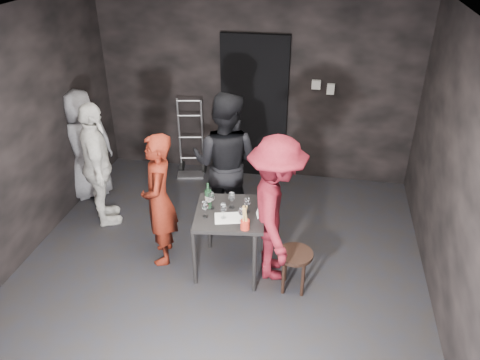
% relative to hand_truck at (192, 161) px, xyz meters
% --- Properties ---
extents(floor, '(4.50, 5.00, 0.02)m').
position_rel_hand_truck_xyz_m(floor, '(0.92, -2.24, -0.22)').
color(floor, black).
rests_on(floor, ground).
extents(ceiling, '(4.50, 5.00, 0.02)m').
position_rel_hand_truck_xyz_m(ceiling, '(0.92, -2.24, 2.48)').
color(ceiling, silver).
rests_on(ceiling, ground).
extents(wall_back, '(4.50, 0.04, 2.70)m').
position_rel_hand_truck_xyz_m(wall_back, '(0.92, 0.26, 1.13)').
color(wall_back, black).
rests_on(wall_back, ground).
extents(wall_left, '(0.04, 5.00, 2.70)m').
position_rel_hand_truck_xyz_m(wall_left, '(-1.33, -2.24, 1.13)').
color(wall_left, black).
rests_on(wall_left, ground).
extents(wall_right, '(0.04, 5.00, 2.70)m').
position_rel_hand_truck_xyz_m(wall_right, '(3.17, -2.24, 1.13)').
color(wall_right, black).
rests_on(wall_right, ground).
extents(doorway, '(0.95, 0.10, 2.10)m').
position_rel_hand_truck_xyz_m(doorway, '(0.92, 0.20, 0.83)').
color(doorway, black).
rests_on(doorway, ground).
extents(wallbox_upper, '(0.12, 0.06, 0.12)m').
position_rel_hand_truck_xyz_m(wallbox_upper, '(1.77, 0.21, 1.23)').
color(wallbox_upper, '#B7B7B2').
rests_on(wallbox_upper, wall_back).
extents(wallbox_lower, '(0.10, 0.06, 0.14)m').
position_rel_hand_truck_xyz_m(wallbox_lower, '(1.97, 0.21, 1.18)').
color(wallbox_lower, '#B7B7B2').
rests_on(wallbox_lower, wall_back).
extents(hand_truck, '(0.39, 0.34, 1.18)m').
position_rel_hand_truck_xyz_m(hand_truck, '(0.00, 0.00, 0.00)').
color(hand_truck, '#B2B2B7').
rests_on(hand_truck, floor).
extents(tasting_table, '(0.72, 0.72, 0.75)m').
position_rel_hand_truck_xyz_m(tasting_table, '(1.03, -2.05, 0.44)').
color(tasting_table, black).
rests_on(tasting_table, floor).
extents(stool, '(0.37, 0.37, 0.47)m').
position_rel_hand_truck_xyz_m(stool, '(1.75, -2.25, 0.16)').
color(stool, black).
rests_on(stool, floor).
extents(server_red, '(0.53, 0.66, 1.59)m').
position_rel_hand_truck_xyz_m(server_red, '(0.23, -2.00, 0.58)').
color(server_red, maroon).
rests_on(server_red, floor).
extents(woman_black, '(1.06, 0.67, 2.06)m').
position_rel_hand_truck_xyz_m(woman_black, '(0.80, -1.21, 0.81)').
color(woman_black, black).
rests_on(woman_black, floor).
extents(man_maroon, '(0.74, 1.23, 1.78)m').
position_rel_hand_truck_xyz_m(man_maroon, '(1.51, -2.03, 0.67)').
color(man_maroon, maroon).
rests_on(man_maroon, floor).
extents(bystander_cream, '(0.93, 1.11, 1.72)m').
position_rel_hand_truck_xyz_m(bystander_cream, '(-0.75, -1.44, 0.64)').
color(bystander_cream, white).
rests_on(bystander_cream, floor).
extents(bystander_grey, '(0.85, 0.81, 1.56)m').
position_rel_hand_truck_xyz_m(bystander_grey, '(-1.22, -0.85, 0.57)').
color(bystander_grey, gray).
rests_on(bystander_grey, floor).
extents(tasting_mat, '(0.36, 0.28, 0.00)m').
position_rel_hand_truck_xyz_m(tasting_mat, '(1.05, -2.17, 0.54)').
color(tasting_mat, white).
rests_on(tasting_mat, tasting_table).
extents(wine_glass_a, '(0.08, 0.08, 0.20)m').
position_rel_hand_truck_xyz_m(wine_glass_a, '(0.80, -2.19, 0.63)').
color(wine_glass_a, white).
rests_on(wine_glass_a, tasting_table).
extents(wine_glass_b, '(0.08, 0.08, 0.21)m').
position_rel_hand_truck_xyz_m(wine_glass_b, '(0.82, -2.02, 0.64)').
color(wine_glass_b, white).
rests_on(wine_glass_b, tasting_table).
extents(wine_glass_c, '(0.10, 0.10, 0.20)m').
position_rel_hand_truck_xyz_m(wine_glass_c, '(1.03, -1.97, 0.63)').
color(wine_glass_c, white).
rests_on(wine_glass_c, tasting_table).
extents(wine_glass_d, '(0.08, 0.08, 0.19)m').
position_rel_hand_truck_xyz_m(wine_glass_d, '(0.99, -2.17, 0.63)').
color(wine_glass_d, white).
rests_on(wine_glass_d, tasting_table).
extents(wine_glass_e, '(0.07, 0.07, 0.18)m').
position_rel_hand_truck_xyz_m(wine_glass_e, '(1.18, -2.20, 0.62)').
color(wine_glass_e, white).
rests_on(wine_glass_e, tasting_table).
extents(wine_glass_f, '(0.08, 0.08, 0.18)m').
position_rel_hand_truck_xyz_m(wine_glass_f, '(1.21, -2.02, 0.62)').
color(wine_glass_f, white).
rests_on(wine_glass_f, tasting_table).
extents(wine_bottle, '(0.07, 0.07, 0.29)m').
position_rel_hand_truck_xyz_m(wine_bottle, '(0.79, -2.01, 0.65)').
color(wine_bottle, black).
rests_on(wine_bottle, tasting_table).
extents(breadstick_cup, '(0.09, 0.09, 0.28)m').
position_rel_hand_truck_xyz_m(breadstick_cup, '(1.24, -2.32, 0.66)').
color(breadstick_cup, red).
rests_on(breadstick_cup, tasting_table).
extents(reserved_card, '(0.11, 0.14, 0.09)m').
position_rel_hand_truck_xyz_m(reserved_card, '(1.34, -2.08, 0.58)').
color(reserved_card, white).
rests_on(reserved_card, tasting_table).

